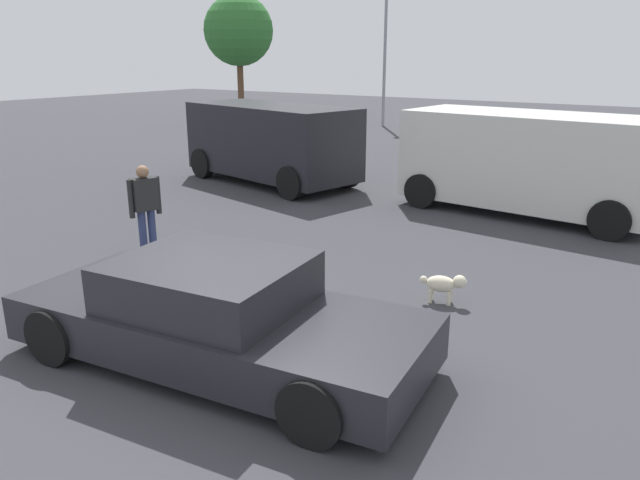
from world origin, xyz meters
TOP-DOWN VIEW (x-y plane):
  - ground_plane at (0.00, 0.00)m, footprint 80.00×80.00m
  - sedan_foreground at (-0.00, 0.11)m, footprint 4.80×2.39m
  - dog at (1.45, 3.04)m, footprint 0.63×0.32m
  - van_white at (0.97, 8.68)m, footprint 5.30×2.68m
  - suv_dark at (-5.55, 8.20)m, footprint 5.19×3.04m
  - pedestrian at (-3.60, 2.28)m, footprint 0.34×0.55m
  - light_post_near at (-9.31, 21.59)m, footprint 0.44×0.44m
  - tree_back_center at (-15.25, 18.33)m, footprint 3.21×3.21m

SIDE VIEW (x-z plane):
  - ground_plane at x=0.00m, z-range 0.00..0.00m
  - dog at x=1.45m, z-range 0.06..0.49m
  - sedan_foreground at x=0.00m, z-range -0.04..1.14m
  - pedestrian at x=-3.60m, z-range 0.14..1.66m
  - suv_dark at x=-5.55m, z-range 0.10..2.12m
  - van_white at x=0.97m, z-range 0.09..2.20m
  - light_post_near at x=-9.31m, z-range 1.13..7.31m
  - tree_back_center at x=-15.25m, z-range 1.33..7.26m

